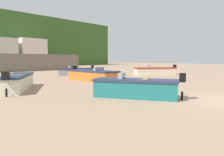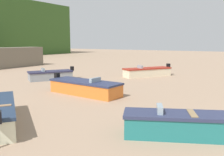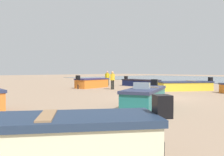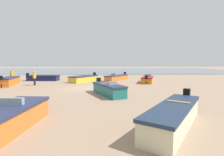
{
  "view_description": "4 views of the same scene",
  "coord_description": "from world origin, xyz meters",
  "px_view_note": "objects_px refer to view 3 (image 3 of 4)",
  "views": [
    {
      "loc": [
        -10.18,
        -2.42,
        1.81
      ],
      "look_at": [
        -0.09,
        6.8,
        0.62
      ],
      "focal_mm": 34.53,
      "sensor_mm": 36.0,
      "label": 1
    },
    {
      "loc": [
        -10.55,
        1.09,
        3.46
      ],
      "look_at": [
        3.84,
        10.02,
        0.93
      ],
      "focal_mm": 39.44,
      "sensor_mm": 36.0,
      "label": 2
    },
    {
      "loc": [
        -8.31,
        11.68,
        1.66
      ],
      "look_at": [
        2.01,
        1.84,
        1.21
      ],
      "focal_mm": 36.62,
      "sensor_mm": 36.0,
      "label": 3
    },
    {
      "loc": [
        -1.9,
        16.96,
        2.61
      ],
      "look_at": [
        -2.33,
        0.49,
        1.07
      ],
      "focal_mm": 27.36,
      "sensor_mm": 36.0,
      "label": 4
    }
  ],
  "objects_px": {
    "boat_cream_5": "(11,145)",
    "boat_orange_4": "(92,83)",
    "beach_walker_foreground": "(107,77)",
    "boat_navy_3": "(140,83)",
    "beach_walker_distant": "(113,79)",
    "boat_yellow_2": "(185,86)",
    "boat_teal_7": "(145,97)"
  },
  "relations": [
    {
      "from": "boat_yellow_2",
      "to": "boat_orange_4",
      "type": "distance_m",
      "value": 8.72
    },
    {
      "from": "boat_navy_3",
      "to": "boat_teal_7",
      "type": "distance_m",
      "value": 14.27
    },
    {
      "from": "boat_navy_3",
      "to": "boat_cream_5",
      "type": "bearing_deg",
      "value": 37.06
    },
    {
      "from": "boat_navy_3",
      "to": "beach_walker_distant",
      "type": "relative_size",
      "value": 2.83
    },
    {
      "from": "boat_orange_4",
      "to": "boat_cream_5",
      "type": "distance_m",
      "value": 18.71
    },
    {
      "from": "boat_cream_5",
      "to": "beach_walker_distant",
      "type": "bearing_deg",
      "value": -14.19
    },
    {
      "from": "boat_navy_3",
      "to": "beach_walker_distant",
      "type": "bearing_deg",
      "value": 13.64
    },
    {
      "from": "boat_yellow_2",
      "to": "boat_navy_3",
      "type": "height_order",
      "value": "boat_yellow_2"
    },
    {
      "from": "boat_yellow_2",
      "to": "boat_teal_7",
      "type": "height_order",
      "value": "boat_teal_7"
    },
    {
      "from": "boat_yellow_2",
      "to": "boat_teal_7",
      "type": "bearing_deg",
      "value": 141.92
    },
    {
      "from": "boat_cream_5",
      "to": "boat_teal_7",
      "type": "relative_size",
      "value": 1.12
    },
    {
      "from": "boat_teal_7",
      "to": "beach_walker_foreground",
      "type": "relative_size",
      "value": 2.57
    },
    {
      "from": "boat_navy_3",
      "to": "beach_walker_foreground",
      "type": "distance_m",
      "value": 3.83
    },
    {
      "from": "boat_yellow_2",
      "to": "boat_cream_5",
      "type": "relative_size",
      "value": 0.98
    },
    {
      "from": "boat_cream_5",
      "to": "boat_orange_4",
      "type": "bearing_deg",
      "value": -7.42
    },
    {
      "from": "boat_orange_4",
      "to": "beach_walker_distant",
      "type": "xyz_separation_m",
      "value": [
        -2.88,
        -0.03,
        0.48
      ]
    },
    {
      "from": "boat_yellow_2",
      "to": "beach_walker_distant",
      "type": "bearing_deg",
      "value": 68.63
    },
    {
      "from": "beach_walker_distant",
      "to": "boat_orange_4",
      "type": "bearing_deg",
      "value": 90.84
    },
    {
      "from": "boat_navy_3",
      "to": "boat_cream_5",
      "type": "relative_size",
      "value": 0.98
    },
    {
      "from": "boat_navy_3",
      "to": "beach_walker_distant",
      "type": "height_order",
      "value": "beach_walker_distant"
    },
    {
      "from": "boat_yellow_2",
      "to": "beach_walker_foreground",
      "type": "relative_size",
      "value": 2.82
    },
    {
      "from": "beach_walker_foreground",
      "to": "boat_orange_4",
      "type": "bearing_deg",
      "value": 83.66
    },
    {
      "from": "boat_navy_3",
      "to": "boat_orange_4",
      "type": "height_order",
      "value": "boat_orange_4"
    },
    {
      "from": "boat_navy_3",
      "to": "beach_walker_foreground",
      "type": "relative_size",
      "value": 2.83
    },
    {
      "from": "boat_teal_7",
      "to": "boat_yellow_2",
      "type": "bearing_deg",
      "value": -95.99
    },
    {
      "from": "boat_yellow_2",
      "to": "beach_walker_foreground",
      "type": "height_order",
      "value": "beach_walker_foreground"
    },
    {
      "from": "boat_navy_3",
      "to": "boat_orange_4",
      "type": "distance_m",
      "value": 5.42
    },
    {
      "from": "boat_orange_4",
      "to": "boat_cream_5",
      "type": "bearing_deg",
      "value": -53.12
    },
    {
      "from": "boat_navy_3",
      "to": "boat_yellow_2",
      "type": "bearing_deg",
      "value": 80.06
    },
    {
      "from": "boat_orange_4",
      "to": "boat_cream_5",
      "type": "xyz_separation_m",
      "value": [
        -13.77,
        12.66,
        -0.0
      ]
    },
    {
      "from": "boat_yellow_2",
      "to": "boat_cream_5",
      "type": "xyz_separation_m",
      "value": [
        -5.85,
        16.3,
        0.06
      ]
    },
    {
      "from": "boat_navy_3",
      "to": "boat_teal_7",
      "type": "bearing_deg",
      "value": 43.52
    }
  ]
}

